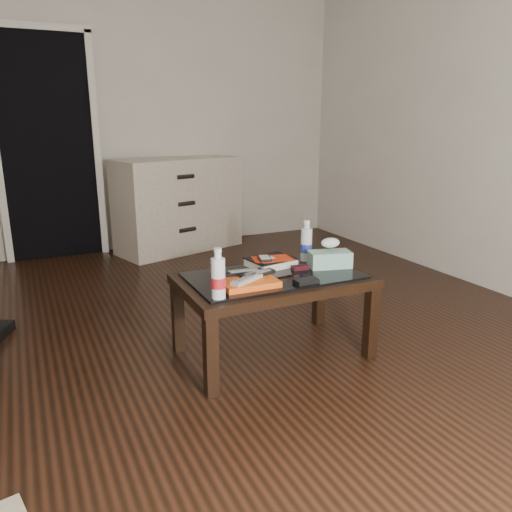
{
  "coord_description": "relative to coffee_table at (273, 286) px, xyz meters",
  "views": [
    {
      "loc": [
        -0.68,
        -2.47,
        1.27
      ],
      "look_at": [
        0.43,
        -0.13,
        0.55
      ],
      "focal_mm": 35.0,
      "sensor_mm": 36.0,
      "label": 1
    }
  ],
  "objects": [
    {
      "name": "dvd_mailers",
      "position": [
        0.05,
        0.14,
        0.11
      ],
      "size": [
        0.22,
        0.17,
        0.01
      ],
      "primitive_type": "cube",
      "rotation": [
        0.0,
        0.0,
        -0.23
      ],
      "color": "red",
      "rests_on": "textbook"
    },
    {
      "name": "tissue_box",
      "position": [
        0.35,
        -0.01,
        0.11
      ],
      "size": [
        0.25,
        0.17,
        0.09
      ],
      "primitive_type": "cube",
      "rotation": [
        0.0,
        0.0,
        -0.25
      ],
      "color": "#238273",
      "rests_on": "coffee_table"
    },
    {
      "name": "remote_black_back",
      "position": [
        -0.18,
        -0.01,
        0.11
      ],
      "size": [
        0.2,
        0.07,
        0.02
      ],
      "primitive_type": "cube",
      "rotation": [
        0.0,
        0.0,
        -0.08
      ],
      "color": "black",
      "rests_on": "magazines"
    },
    {
      "name": "remote_silver",
      "position": [
        -0.21,
        -0.12,
        0.11
      ],
      "size": [
        0.2,
        0.14,
        0.02
      ],
      "primitive_type": "cube",
      "rotation": [
        0.0,
        0.0,
        0.48
      ],
      "color": "#9D9DA2",
      "rests_on": "magazines"
    },
    {
      "name": "room_shell",
      "position": [
        -0.5,
        0.22,
        1.22
      ],
      "size": [
        5.0,
        5.0,
        5.0
      ],
      "color": "silver",
      "rests_on": "ground"
    },
    {
      "name": "water_bottle_left",
      "position": [
        -0.4,
        -0.21,
        0.18
      ],
      "size": [
        0.07,
        0.07,
        0.24
      ],
      "primitive_type": "cylinder",
      "rotation": [
        0.0,
        0.0,
        -0.05
      ],
      "color": "white",
      "rests_on": "coffee_table"
    },
    {
      "name": "ipod",
      "position": [
        0.01,
        0.12,
        0.12
      ],
      "size": [
        0.09,
        0.12,
        0.02
      ],
      "primitive_type": "cube",
      "rotation": [
        0.0,
        0.0,
        -0.28
      ],
      "color": "black",
      "rests_on": "dvd_mailers"
    },
    {
      "name": "water_bottle_right",
      "position": [
        0.3,
        0.16,
        0.18
      ],
      "size": [
        0.08,
        0.08,
        0.24
      ],
      "primitive_type": "cylinder",
      "rotation": [
        0.0,
        0.0,
        0.31
      ],
      "color": "silver",
      "rests_on": "coffee_table"
    },
    {
      "name": "ground",
      "position": [
        -0.5,
        0.22,
        -0.4
      ],
      "size": [
        5.0,
        5.0,
        0.0
      ],
      "primitive_type": "plane",
      "color": "black",
      "rests_on": "ground"
    },
    {
      "name": "remote_black_front",
      "position": [
        -0.13,
        -0.07,
        0.11
      ],
      "size": [
        0.21,
        0.1,
        0.02
      ],
      "primitive_type": "cube",
      "rotation": [
        0.0,
        0.0,
        0.24
      ],
      "color": "black",
      "rests_on": "magazines"
    },
    {
      "name": "doorway",
      "position": [
        -0.9,
        2.69,
        0.63
      ],
      "size": [
        0.9,
        0.08,
        2.07
      ],
      "color": "black",
      "rests_on": "ground"
    },
    {
      "name": "wallet",
      "position": [
        0.08,
        -0.2,
        0.07
      ],
      "size": [
        0.12,
        0.07,
        0.02
      ],
      "primitive_type": "cube",
      "rotation": [
        0.0,
        0.0,
        -0.0
      ],
      "color": "black",
      "rests_on": "coffee_table"
    },
    {
      "name": "dresser",
      "position": [
        0.22,
        2.45,
        0.05
      ],
      "size": [
        1.29,
        0.82,
        0.9
      ],
      "rotation": [
        0.0,
        0.0,
        0.29
      ],
      "color": "silver",
      "rests_on": "ground"
    },
    {
      "name": "flip_phone",
      "position": [
        0.18,
        0.02,
        0.08
      ],
      "size": [
        0.1,
        0.06,
        0.02
      ],
      "primitive_type": "cube",
      "rotation": [
        0.0,
        0.0,
        -0.12
      ],
      "color": "black",
      "rests_on": "coffee_table"
    },
    {
      "name": "textbook",
      "position": [
        0.06,
        0.15,
        0.09
      ],
      "size": [
        0.28,
        0.24,
        0.05
      ],
      "primitive_type": "cube",
      "rotation": [
        0.0,
        0.0,
        0.16
      ],
      "color": "black",
      "rests_on": "coffee_table"
    },
    {
      "name": "magazines",
      "position": [
        -0.2,
        -0.1,
        0.08
      ],
      "size": [
        0.29,
        0.22,
        0.03
      ],
      "primitive_type": "cube",
      "rotation": [
        0.0,
        0.0,
        -0.03
      ],
      "color": "#E95915",
      "rests_on": "coffee_table"
    },
    {
      "name": "coffee_table",
      "position": [
        0.0,
        0.0,
        0.0
      ],
      "size": [
        1.0,
        0.6,
        0.46
      ],
      "color": "black",
      "rests_on": "ground"
    }
  ]
}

